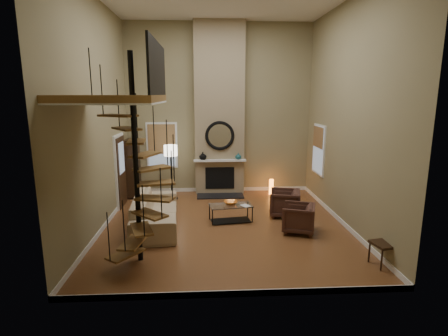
{
  "coord_description": "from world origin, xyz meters",
  "views": [
    {
      "loc": [
        -0.49,
        -8.46,
        3.25
      ],
      "look_at": [
        0.0,
        0.4,
        1.4
      ],
      "focal_mm": 28.35,
      "sensor_mm": 36.0,
      "label": 1
    }
  ],
  "objects": [
    {
      "name": "sofa",
      "position": [
        -1.75,
        0.06,
        0.4
      ],
      "size": [
        1.24,
        2.73,
        0.78
      ],
      "primitive_type": "imported",
      "rotation": [
        0.0,
        0.0,
        1.65
      ],
      "color": "tan",
      "rests_on": "ground"
    },
    {
      "name": "window_right",
      "position": [
        2.97,
        2.0,
        1.63
      ],
      "size": [
        0.06,
        1.02,
        1.52
      ],
      "color": "white",
      "rests_on": "right_wall"
    },
    {
      "name": "entry_door",
      "position": [
        -2.95,
        1.8,
        1.05
      ],
      "size": [
        0.1,
        1.05,
        2.16
      ],
      "color": "white",
      "rests_on": "ground"
    },
    {
      "name": "window_back",
      "position": [
        -1.9,
        3.22,
        1.62
      ],
      "size": [
        1.02,
        0.06,
        1.52
      ],
      "color": "white",
      "rests_on": "back_wall"
    },
    {
      "name": "bowl",
      "position": [
        0.17,
        0.31,
        0.5
      ],
      "size": [
        0.36,
        0.36,
        0.09
      ],
      "primitive_type": "imported",
      "color": "orange",
      "rests_on": "coffee_table"
    },
    {
      "name": "firebox",
      "position": [
        0.0,
        2.86,
        0.55
      ],
      "size": [
        0.95,
        0.02,
        0.72
      ],
      "primitive_type": "cube",
      "color": "black",
      "rests_on": "chimney_breast"
    },
    {
      "name": "mirror_disc",
      "position": [
        0.0,
        2.85,
        1.95
      ],
      "size": [
        0.8,
        0.01,
        0.8
      ],
      "primitive_type": "cylinder",
      "rotation": [
        1.57,
        0.0,
        0.0
      ],
      "color": "white",
      "rests_on": "chimney_breast"
    },
    {
      "name": "armchair_near",
      "position": [
        1.74,
        0.62,
        0.35
      ],
      "size": [
        0.96,
        0.95,
        0.73
      ],
      "primitive_type": "imported",
      "rotation": [
        0.0,
        0.0,
        -1.81
      ],
      "color": "#472921",
      "rests_on": "ground"
    },
    {
      "name": "loft",
      "position": [
        -2.04,
        -1.8,
        3.24
      ],
      "size": [
        1.7,
        2.2,
        1.09
      ],
      "color": "olive",
      "rests_on": "left_wall"
    },
    {
      "name": "left_wall",
      "position": [
        -3.0,
        0.0,
        2.75
      ],
      "size": [
        0.02,
        6.5,
        5.5
      ],
      "primitive_type": "cube",
      "color": "#8D825B",
      "rests_on": "ground"
    },
    {
      "name": "hearth",
      "position": [
        0.0,
        2.57,
        0.02
      ],
      "size": [
        1.5,
        0.6,
        0.04
      ],
      "primitive_type": "cube",
      "color": "black",
      "rests_on": "ground"
    },
    {
      "name": "front_wall",
      "position": [
        0.0,
        -3.25,
        2.75
      ],
      "size": [
        6.0,
        0.02,
        5.5
      ],
      "primitive_type": "cube",
      "color": "#8D825B",
      "rests_on": "ground"
    },
    {
      "name": "chimney_breast",
      "position": [
        0.0,
        3.06,
        2.75
      ],
      "size": [
        1.6,
        0.38,
        5.5
      ],
      "primitive_type": "cube",
      "color": "#8F7C5D",
      "rests_on": "ground"
    },
    {
      "name": "back_wall",
      "position": [
        0.0,
        3.25,
        2.75
      ],
      "size": [
        6.0,
        0.02,
        5.5
      ],
      "primitive_type": "cube",
      "color": "#8D825B",
      "rests_on": "ground"
    },
    {
      "name": "hutch",
      "position": [
        -2.82,
        2.8,
        0.95
      ],
      "size": [
        0.38,
        0.81,
        1.81
      ],
      "primitive_type": "cube",
      "color": "#311D10",
      "rests_on": "ground"
    },
    {
      "name": "baseboard_back",
      "position": [
        0.0,
        3.24,
        0.06
      ],
      "size": [
        6.0,
        0.02,
        0.12
      ],
      "primitive_type": "cube",
      "color": "white",
      "rests_on": "ground"
    },
    {
      "name": "coffee_table",
      "position": [
        0.17,
        0.26,
        0.28
      ],
      "size": [
        1.16,
        0.71,
        0.43
      ],
      "color": "silver",
      "rests_on": "ground"
    },
    {
      "name": "vase_left",
      "position": [
        -0.55,
        2.82,
        1.3
      ],
      "size": [
        0.24,
        0.24,
        0.25
      ],
      "primitive_type": "imported",
      "color": "black",
      "rests_on": "mantel"
    },
    {
      "name": "baseboard_left",
      "position": [
        -2.99,
        0.0,
        0.06
      ],
      "size": [
        0.02,
        6.5,
        0.12
      ],
      "primitive_type": "cube",
      "color": "white",
      "rests_on": "ground"
    },
    {
      "name": "vase_right",
      "position": [
        0.6,
        2.82,
        1.28
      ],
      "size": [
        0.2,
        0.2,
        0.21
      ],
      "primitive_type": "imported",
      "color": "#185057",
      "rests_on": "mantel"
    },
    {
      "name": "book",
      "position": [
        0.52,
        0.11,
        0.46
      ],
      "size": [
        0.29,
        0.32,
        0.02
      ],
      "primitive_type": "imported",
      "rotation": [
        0.0,
        0.0,
        0.52
      ],
      "color": "gray",
      "rests_on": "coffee_table"
    },
    {
      "name": "spiral_stair",
      "position": [
        -1.78,
        -1.79,
        1.78
      ],
      "size": [
        1.47,
        1.47,
        4.06
      ],
      "color": "black",
      "rests_on": "ground"
    },
    {
      "name": "mantel",
      "position": [
        0.0,
        2.78,
        1.15
      ],
      "size": [
        1.7,
        0.18,
        0.06
      ],
      "primitive_type": "cube",
      "color": "white",
      "rests_on": "chimney_breast"
    },
    {
      "name": "right_wall",
      "position": [
        3.0,
        0.0,
        2.75
      ],
      "size": [
        0.02,
        6.5,
        5.5
      ],
      "primitive_type": "cube",
      "color": "#8D825B",
      "rests_on": "ground"
    },
    {
      "name": "accent_lamp",
      "position": [
        1.7,
        2.75,
        0.25
      ],
      "size": [
        0.14,
        0.14,
        0.51
      ],
      "primitive_type": "cylinder",
      "color": "orange",
      "rests_on": "ground"
    },
    {
      "name": "floor_lamp",
      "position": [
        -1.54,
        2.42,
        1.41
      ],
      "size": [
        0.41,
        0.41,
        1.72
      ],
      "color": "black",
      "rests_on": "ground"
    },
    {
      "name": "side_chair",
      "position": [
        3.02,
        -2.29,
        0.53
      ],
      "size": [
        0.51,
        0.5,
        0.95
      ],
      "color": "#311D10",
      "rests_on": "ground"
    },
    {
      "name": "baseboard_front",
      "position": [
        0.0,
        -3.24,
        0.06
      ],
      "size": [
        6.0,
        0.02,
        0.12
      ],
      "primitive_type": "cube",
      "color": "white",
      "rests_on": "ground"
    },
    {
      "name": "ground",
      "position": [
        0.0,
        0.0,
        -0.01
      ],
      "size": [
        6.0,
        6.5,
        0.01
      ],
      "primitive_type": "cube",
      "color": "brown",
      "rests_on": "ground"
    },
    {
      "name": "mirror_frame",
      "position": [
        0.0,
        2.84,
        1.95
      ],
      "size": [
        0.94,
        0.1,
        0.94
      ],
      "primitive_type": "torus",
      "rotation": [
        1.57,
        0.0,
        0.0
      ],
      "color": "black",
      "rests_on": "chimney_breast"
    },
    {
      "name": "baseboard_right",
      "position": [
        2.99,
        0.0,
        0.06
      ],
      "size": [
        0.02,
        6.5,
        0.12
      ],
      "primitive_type": "cube",
      "color": "white",
      "rests_on": "ground"
    },
    {
      "name": "armchair_far",
      "position": [
        1.8,
        -0.57,
        0.35
      ],
      "size": [
        0.94,
        0.92,
        0.68
      ],
      "primitive_type": "imported",
      "rotation": [
        0.0,
        0.0,
        -1.89
      ],
      "color": "#472921",
      "rests_on": "ground"
    }
  ]
}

